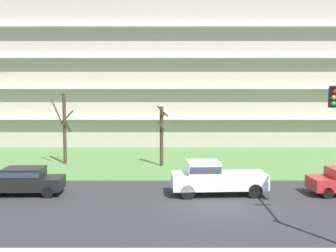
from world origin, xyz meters
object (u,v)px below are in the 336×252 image
tree_far_left (66,127)px  tree_left (164,135)px  pickup_white_near_left (217,177)px  sedan_black_center_left (26,180)px

tree_far_left → tree_left: size_ratio=1.19×
pickup_white_near_left → sedan_black_center_left: bearing=-3.5°
pickup_white_near_left → sedan_black_center_left: pickup_white_near_left is taller
sedan_black_center_left → tree_far_left: bearing=-91.2°
tree_far_left → sedan_black_center_left: size_ratio=1.29×
tree_left → pickup_white_near_left: bearing=-70.2°
tree_far_left → tree_left: bearing=-6.5°
tree_far_left → sedan_black_center_left: bearing=-89.6°
tree_far_left → sedan_black_center_left: (0.07, -9.72, -2.17)m
tree_left → tree_far_left: bearing=173.5°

